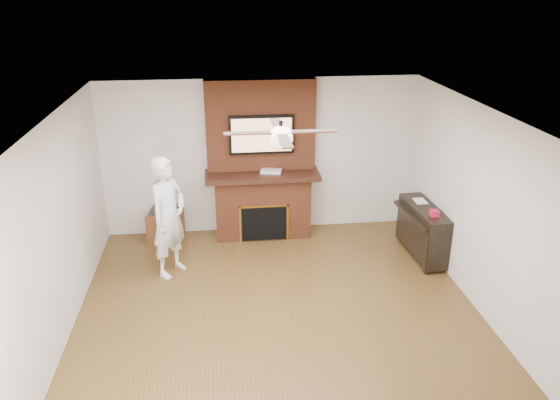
{
  "coord_description": "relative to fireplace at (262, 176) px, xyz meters",
  "views": [
    {
      "loc": [
        -0.67,
        -5.59,
        3.88
      ],
      "look_at": [
        0.1,
        0.9,
        1.24
      ],
      "focal_mm": 35.0,
      "sensor_mm": 36.0,
      "label": 1
    }
  ],
  "objects": [
    {
      "name": "candle_green_extra",
      "position": [
        -0.08,
        -0.17,
        -0.95
      ],
      "size": [
        0.06,
        0.06,
        0.09
      ],
      "primitive_type": "cylinder",
      "color": "#296830",
      "rests_on": "ground"
    },
    {
      "name": "piano",
      "position": [
        2.31,
        -1.07,
        -0.57
      ],
      "size": [
        0.5,
        1.22,
        0.88
      ],
      "rotation": [
        0.0,
        0.0,
        0.05
      ],
      "color": "black",
      "rests_on": "ground"
    },
    {
      "name": "candle_green",
      "position": [
        -0.09,
        -0.17,
        -0.95
      ],
      "size": [
        0.06,
        0.06,
        0.09
      ],
      "primitive_type": "cylinder",
      "color": "#4D722D",
      "rests_on": "ground"
    },
    {
      "name": "tv",
      "position": [
        0.0,
        -0.05,
        0.68
      ],
      "size": [
        1.0,
        0.08,
        0.6
      ],
      "color": "black",
      "rests_on": "fireplace"
    },
    {
      "name": "fireplace",
      "position": [
        0.0,
        0.0,
        0.0
      ],
      "size": [
        1.78,
        0.64,
        2.5
      ],
      "color": "brown",
      "rests_on": "ground"
    },
    {
      "name": "cable_box",
      "position": [
        0.14,
        -0.1,
        0.11
      ],
      "size": [
        0.35,
        0.25,
        0.05
      ],
      "primitive_type": "cube",
      "rotation": [
        0.0,
        0.0,
        -0.24
      ],
      "color": "silver",
      "rests_on": "fireplace"
    },
    {
      "name": "candle_cream",
      "position": [
        0.14,
        -0.22,
        -0.94
      ],
      "size": [
        0.08,
        0.08,
        0.11
      ],
      "primitive_type": "cylinder",
      "color": "#C0BC99",
      "rests_on": "ground"
    },
    {
      "name": "side_table",
      "position": [
        -1.55,
        -0.07,
        -0.73
      ],
      "size": [
        0.58,
        0.58,
        0.57
      ],
      "rotation": [
        0.0,
        0.0,
        -0.2
      ],
      "color": "#582E19",
      "rests_on": "ground"
    },
    {
      "name": "candle_orange",
      "position": [
        -0.23,
        -0.2,
        -0.94
      ],
      "size": [
        0.06,
        0.06,
        0.11
      ],
      "primitive_type": "cylinder",
      "color": "orange",
      "rests_on": "ground"
    },
    {
      "name": "person",
      "position": [
        -1.39,
        -1.15,
        -0.13
      ],
      "size": [
        0.71,
        0.76,
        1.72
      ],
      "primitive_type": "imported",
      "rotation": [
        0.0,
        0.0,
        0.96
      ],
      "color": "silver",
      "rests_on": "ground"
    },
    {
      "name": "room_shell",
      "position": [
        0.0,
        -2.55,
        0.25
      ],
      "size": [
        5.36,
        5.86,
        2.86
      ],
      "color": "#4D3416",
      "rests_on": "ground"
    },
    {
      "name": "candle_blue",
      "position": [
        0.15,
        -0.21,
        -0.95
      ],
      "size": [
        0.06,
        0.06,
        0.09
      ],
      "primitive_type": "cylinder",
      "color": "#314B94",
      "rests_on": "ground"
    },
    {
      "name": "ceiling_fan",
      "position": [
        -0.0,
        -2.55,
        1.34
      ],
      "size": [
        1.21,
        1.21,
        0.31
      ],
      "color": "black",
      "rests_on": "room_shell"
    }
  ]
}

